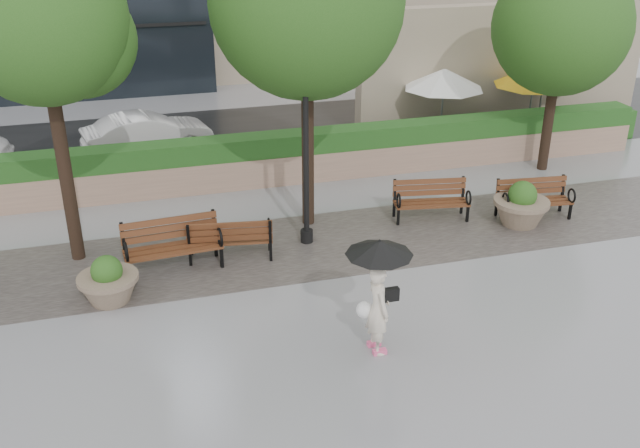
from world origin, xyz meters
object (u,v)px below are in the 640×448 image
object	(u,v)px
car_right	(148,134)
planter_left	(109,284)
lamppost	(306,169)
bench_2	(230,246)
bench_4	(533,207)
bench_1	(174,256)
pedestrian	(378,285)
bench_3	(431,208)
planter_right	(521,208)

from	to	relation	value
car_right	planter_left	bearing A→B (deg)	160.15
planter_left	lamppost	world-z (taller)	lamppost
bench_2	bench_4	size ratio (longest dim) A/B	1.02
bench_4	bench_1	bearing A→B (deg)	-171.69
bench_4	planter_left	xyz separation A→B (m)	(-9.92, -1.24, 0.10)
pedestrian	bench_3	bearing A→B (deg)	-35.66
bench_3	bench_4	distance (m)	2.49
bench_1	car_right	distance (m)	7.56
car_right	bench_3	bearing A→B (deg)	-148.43
bench_2	lamppost	bearing A→B (deg)	-161.31
bench_3	planter_right	distance (m)	2.11
bench_4	pedestrian	size ratio (longest dim) A/B	0.88
bench_3	planter_left	bearing A→B (deg)	-156.64
pedestrian	lamppost	bearing A→B (deg)	-1.23
bench_2	bench_4	bearing A→B (deg)	-170.45
planter_left	car_right	distance (m)	8.62
bench_1	bench_3	size ratio (longest dim) A/B	1.10
bench_1	bench_4	xyz separation A→B (m)	(8.60, 0.27, -0.04)
bench_1	lamppost	world-z (taller)	lamppost
bench_4	lamppost	world-z (taller)	lamppost
car_right	pedestrian	xyz separation A→B (m)	(3.12, -11.41, 0.64)
bench_4	planter_right	bearing A→B (deg)	-146.19
bench_4	planter_left	bearing A→B (deg)	-166.32
planter_right	car_right	size ratio (longest dim) A/B	0.34
bench_2	bench_3	xyz separation A→B (m)	(4.96, 0.69, -0.00)
bench_1	pedestrian	bearing A→B (deg)	-55.82
bench_3	lamppost	distance (m)	3.53
bench_2	bench_3	world-z (taller)	bench_2
planter_left	planter_right	xyz separation A→B (m)	(9.42, 0.98, 0.05)
planter_right	lamppost	xyz separation A→B (m)	(-5.11, 0.47, 1.33)
bench_3	lamppost	bearing A→B (deg)	-163.56
bench_2	pedestrian	bearing A→B (deg)	123.59
planter_left	lamppost	distance (m)	4.75
bench_1	pedestrian	size ratio (longest dim) A/B	0.99
bench_3	planter_right	xyz separation A→B (m)	(1.92, -0.85, 0.14)
car_right	bench_4	bearing A→B (deg)	-141.45
lamppost	bench_4	bearing A→B (deg)	-2.15
planter_right	pedestrian	distance (m)	6.39
planter_right	car_right	xyz separation A→B (m)	(-8.14, 7.54, 0.20)
car_right	pedestrian	bearing A→B (deg)	-176.04
bench_3	bench_2	bearing A→B (deg)	-162.45
bench_2	planter_right	bearing A→B (deg)	-172.55
bench_3	car_right	bearing A→B (deg)	142.50
lamppost	planter_right	bearing A→B (deg)	-5.26
bench_1	bench_3	distance (m)	6.24
bench_3	bench_4	bearing A→B (deg)	-4.10
bench_2	lamppost	size ratio (longest dim) A/B	0.47
bench_1	lamppost	xyz separation A→B (m)	(2.99, 0.48, 1.44)
bench_1	pedestrian	world-z (taller)	pedestrian
bench_1	planter_right	size ratio (longest dim) A/B	1.58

